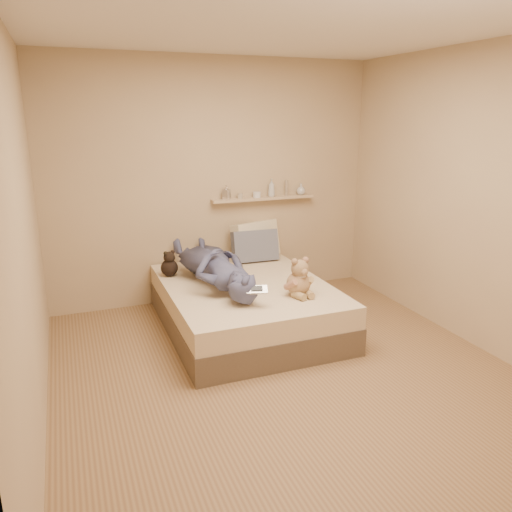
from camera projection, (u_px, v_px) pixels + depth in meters
name	position (u px, v px, depth m)	size (l,w,h in m)	color
room	(288.00, 214.00, 3.70)	(3.80, 3.80, 3.80)	olive
bed	(246.00, 306.00, 4.83)	(1.50, 1.90, 0.45)	brown
game_console	(257.00, 290.00, 4.14)	(0.19, 0.12, 0.06)	silver
teddy_bear	(299.00, 280.00, 4.42)	(0.29, 0.28, 0.36)	tan
dark_plush	(169.00, 265.00, 4.96)	(0.17, 0.17, 0.26)	black
pillow_cream	(256.00, 240.00, 5.60)	(0.55, 0.16, 0.40)	beige
pillow_grey	(255.00, 246.00, 5.46)	(0.50, 0.14, 0.34)	slate
person	(214.00, 265.00, 4.74)	(0.55, 1.50, 0.36)	#45496C
wall_shelf	(263.00, 198.00, 5.59)	(1.20, 0.12, 0.03)	tan
shelf_bottles	(270.00, 190.00, 5.60)	(1.01, 0.11, 0.20)	silver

